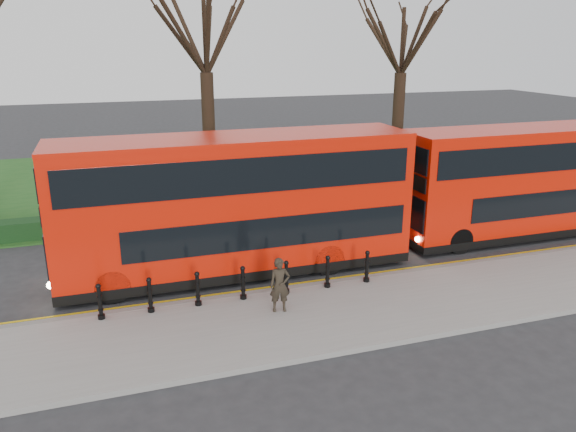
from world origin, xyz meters
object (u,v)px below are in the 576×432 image
object	(u,v)px
bollard_row	(243,283)
bus_lead	(236,206)
pedestrian	(280,285)
bus_rear	(530,182)

from	to	relation	value
bollard_row	bus_lead	bearing A→B (deg)	80.56
bollard_row	bus_lead	distance (m)	2.99
bus_lead	pedestrian	distance (m)	3.81
pedestrian	bus_rear	bearing A→B (deg)	26.53
bus_lead	pedestrian	size ratio (longest dim) A/B	7.32
bus_lead	bus_rear	size ratio (longest dim) A/B	1.07
bus_rear	pedestrian	world-z (taller)	bus_rear
bus_lead	pedestrian	bearing A→B (deg)	-83.45
bus_rear	bollard_row	bearing A→B (deg)	-168.00
bollard_row	bus_lead	world-z (taller)	bus_lead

